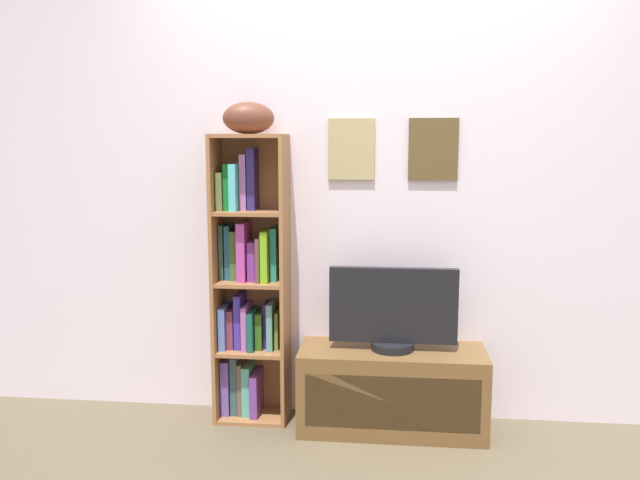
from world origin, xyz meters
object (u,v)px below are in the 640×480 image
(bookshelf, at_px, (249,287))
(tv_stand, at_px, (392,390))
(television, at_px, (393,310))
(football, at_px, (249,118))

(bookshelf, bearing_deg, tv_stand, -6.82)
(bookshelf, distance_m, tv_stand, 0.93)
(bookshelf, distance_m, television, 0.78)
(bookshelf, bearing_deg, television, -6.74)
(tv_stand, bearing_deg, bookshelf, 173.18)
(tv_stand, xyz_separation_m, television, (0.00, 0.00, 0.43))
(football, relative_size, tv_stand, 0.27)
(bookshelf, height_order, football, football)
(football, bearing_deg, tv_stand, -4.89)
(football, height_order, tv_stand, football)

